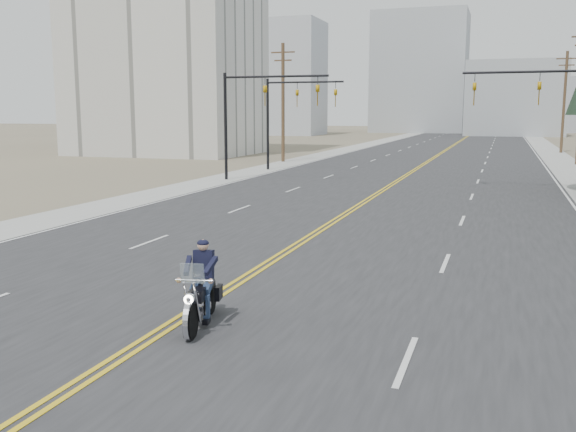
# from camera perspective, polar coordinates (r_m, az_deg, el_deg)

# --- Properties ---
(ground_plane) EXTENTS (400.00, 400.00, 0.00)m
(ground_plane) POSITION_cam_1_polar(r_m,az_deg,el_deg) (10.61, -22.36, -16.40)
(ground_plane) COLOR #776D56
(ground_plane) RESTS_ON ground
(road) EXTENTS (20.00, 200.00, 0.01)m
(road) POSITION_cam_1_polar(r_m,az_deg,el_deg) (77.52, 13.80, 5.66)
(road) COLOR #303033
(road) RESTS_ON ground
(sidewalk_left) EXTENTS (3.00, 200.00, 0.01)m
(sidewalk_left) POSITION_cam_1_polar(r_m,az_deg,el_deg) (79.32, 5.45, 5.96)
(sidewalk_left) COLOR #A5A5A0
(sidewalk_left) RESTS_ON ground
(sidewalk_right) EXTENTS (3.00, 200.00, 0.01)m
(sidewalk_right) POSITION_cam_1_polar(r_m,az_deg,el_deg) (77.42, 22.34, 5.23)
(sidewalk_right) COLOR #A5A5A0
(sidewalk_right) RESTS_ON ground
(traffic_mast_left) EXTENTS (7.10, 0.26, 7.00)m
(traffic_mast_left) POSITION_cam_1_polar(r_m,az_deg,el_deg) (42.07, -3.04, 9.85)
(traffic_mast_left) COLOR black
(traffic_mast_left) RESTS_ON ground
(traffic_mast_right) EXTENTS (7.10, 0.26, 7.00)m
(traffic_mast_right) POSITION_cam_1_polar(r_m,az_deg,el_deg) (39.21, 22.51, 9.22)
(traffic_mast_right) COLOR black
(traffic_mast_right) RESTS_ON ground
(traffic_mast_far) EXTENTS (6.10, 0.26, 7.00)m
(traffic_mast_far) POSITION_cam_1_polar(r_m,az_deg,el_deg) (49.70, 0.03, 9.69)
(traffic_mast_far) COLOR black
(traffic_mast_far) RESTS_ON ground
(utility_pole_e) EXTENTS (2.20, 0.30, 11.00)m
(utility_pole_e) POSITION_cam_1_polar(r_m,az_deg,el_deg) (77.37, 23.35, 9.42)
(utility_pole_e) COLOR brown
(utility_pole_e) RESTS_ON ground
(utility_pole_left) EXTENTS (2.20, 0.30, 10.50)m
(utility_pole_left) POSITION_cam_1_polar(r_m,az_deg,el_deg) (58.31, -0.45, 10.21)
(utility_pole_left) COLOR brown
(utility_pole_left) RESTS_ON ground
(apartment_block) EXTENTS (18.00, 14.00, 30.00)m
(apartment_block) POSITION_cam_1_polar(r_m,az_deg,el_deg) (71.83, -10.87, 17.50)
(apartment_block) COLOR silver
(apartment_block) RESTS_ON ground
(haze_bldg_a) EXTENTS (14.00, 12.00, 22.00)m
(haze_bldg_a) POSITION_cam_1_polar(r_m,az_deg,el_deg) (129.14, -0.21, 12.12)
(haze_bldg_a) COLOR #B7BCC6
(haze_bldg_a) RESTS_ON ground
(haze_bldg_b) EXTENTS (18.00, 14.00, 14.00)m
(haze_bldg_b) POSITION_cam_1_polar(r_m,az_deg,el_deg) (132.16, 19.51, 9.80)
(haze_bldg_b) COLOR #ADB2B7
(haze_bldg_b) RESTS_ON ground
(haze_bldg_d) EXTENTS (20.00, 15.00, 26.00)m
(haze_bldg_d) POSITION_cam_1_polar(r_m,az_deg,el_deg) (148.52, 11.65, 12.33)
(haze_bldg_d) COLOR #ADB2B7
(haze_bldg_d) RESTS_ON ground
(haze_bldg_f) EXTENTS (12.00, 12.00, 16.00)m
(haze_bldg_f) POSITION_cam_1_polar(r_m,az_deg,el_deg) (148.34, -3.90, 10.57)
(haze_bldg_f) COLOR #ADB2B7
(haze_bldg_f) RESTS_ON ground
(motorcyclist) EXTENTS (1.46, 2.46, 1.80)m
(motorcyclist) POSITION_cam_1_polar(r_m,az_deg,el_deg) (13.61, -7.81, -6.06)
(motorcyclist) COLOR black
(motorcyclist) RESTS_ON ground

